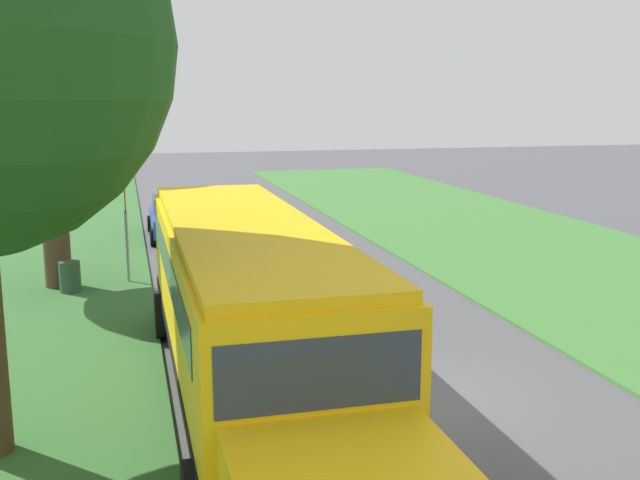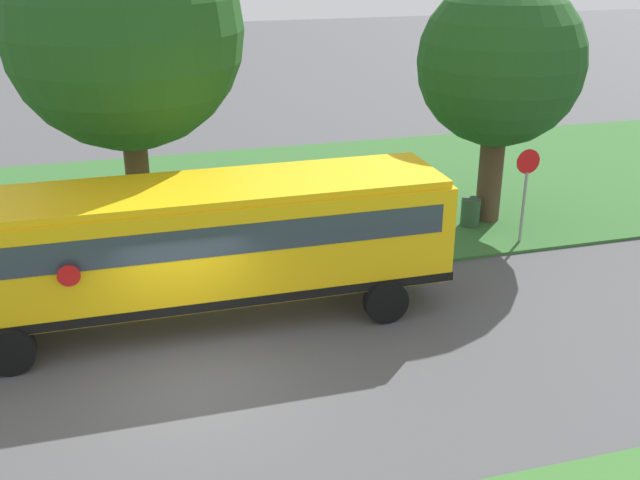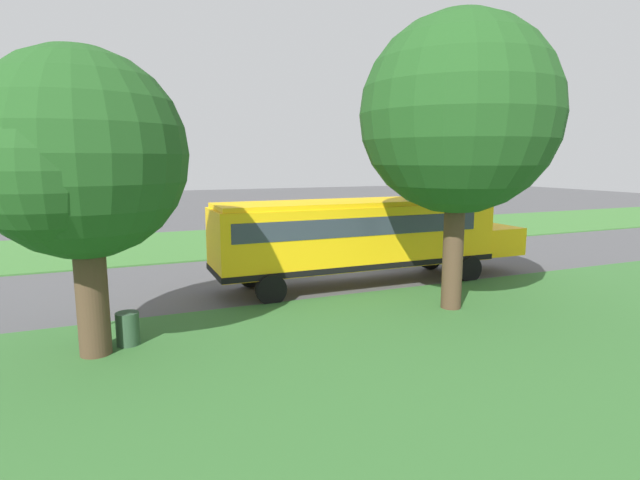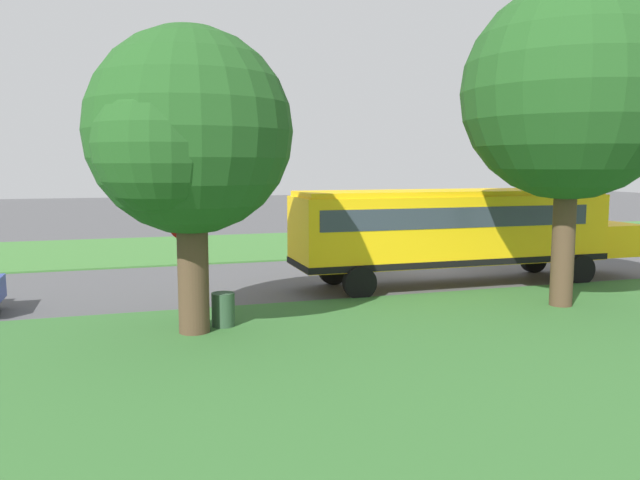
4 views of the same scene
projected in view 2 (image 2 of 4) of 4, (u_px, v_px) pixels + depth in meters
The scene contains 7 objects.
ground_plane at pixel (197, 385), 14.50m from camera, with size 120.00×120.00×0.00m, color #4C4C4F.
grass_verge at pixel (158, 210), 23.37m from camera, with size 12.00×80.00×0.08m, color #33662D.
school_bus at pixel (196, 240), 16.24m from camera, with size 2.84×12.42×3.16m.
oak_tree_beside_bus at pixel (127, 26), 17.84m from camera, with size 5.82×5.82×8.84m.
oak_tree_roadside_mid at pixel (501, 65), 21.01m from camera, with size 4.68×4.68×7.08m.
stop_sign at pixel (526, 185), 20.30m from camera, with size 0.08×0.68×2.74m.
trash_bin at pixel (470, 213), 21.95m from camera, with size 0.56×0.56×0.90m, color #2D4C33.
Camera 2 is at (12.48, -1.02, 8.19)m, focal length 42.00 mm.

